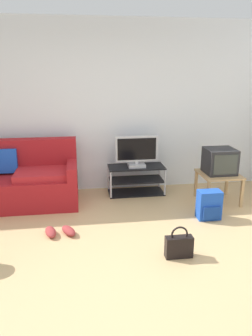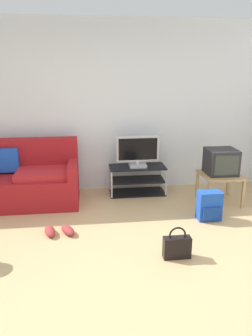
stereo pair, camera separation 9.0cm
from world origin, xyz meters
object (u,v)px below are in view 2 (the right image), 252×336
at_px(flat_tv, 138,152).
at_px(side_table, 220,178).
at_px(crt_tv, 221,162).
at_px(couch, 8,181).
at_px(sneakers_pair, 59,231).
at_px(backpack, 209,206).
at_px(tv_stand, 137,180).
at_px(handbag, 177,246).

bearing_deg(flat_tv, side_table, -23.12).
bearing_deg(side_table, crt_tv, 90.00).
distance_m(couch, crt_tv, 3.17).
height_order(flat_tv, sneakers_pair, flat_tv).
relative_size(side_table, crt_tv, 1.33).
xyz_separation_m(couch, sneakers_pair, (0.81, -1.08, -0.30)).
distance_m(crt_tv, sneakers_pair, 2.53).
relative_size(side_table, backpack, 1.45).
xyz_separation_m(tv_stand, handbag, (0.13, -1.95, -0.10)).
distance_m(tv_stand, handbag, 1.96).
height_order(crt_tv, backpack, crt_tv).
bearing_deg(handbag, sneakers_pair, 152.20).
height_order(side_table, crt_tv, crt_tv).
distance_m(side_table, sneakers_pair, 2.48).
distance_m(backpack, sneakers_pair, 1.99).
relative_size(tv_stand, handbag, 2.47).
height_order(tv_stand, sneakers_pair, tv_stand).
xyz_separation_m(tv_stand, backpack, (0.81, -1.08, -0.03)).
bearing_deg(couch, flat_tv, 4.68).
xyz_separation_m(tv_stand, crt_tv, (1.17, -0.51, 0.41)).
relative_size(flat_tv, crt_tv, 1.55).
distance_m(flat_tv, sneakers_pair, 1.83).
distance_m(handbag, sneakers_pair, 1.47).
bearing_deg(flat_tv, handbag, -86.14).
bearing_deg(flat_tv, sneakers_pair, -133.17).
height_order(side_table, sneakers_pair, side_table).
distance_m(tv_stand, flat_tv, 0.47).
height_order(backpack, handbag, backpack).
bearing_deg(tv_stand, backpack, -53.19).
bearing_deg(crt_tv, handbag, -125.79).
bearing_deg(tv_stand, crt_tv, -23.37).
bearing_deg(tv_stand, couch, -174.68).
xyz_separation_m(side_table, backpack, (-0.36, -0.56, -0.19)).
relative_size(tv_stand, side_table, 1.56).
bearing_deg(couch, backpack, -17.88).
relative_size(tv_stand, sneakers_pair, 2.08).
relative_size(couch, side_table, 3.61).
distance_m(flat_tv, backpack, 1.42).
distance_m(flat_tv, crt_tv, 1.27).
xyz_separation_m(side_table, sneakers_pair, (-2.34, -0.74, -0.34)).
xyz_separation_m(couch, flat_tv, (1.97, 0.16, 0.35)).
bearing_deg(sneakers_pair, crt_tv, 18.01).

